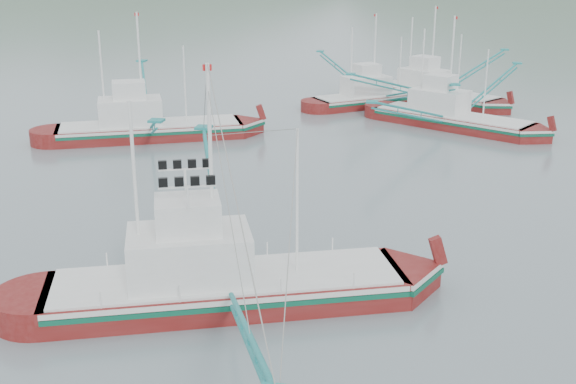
% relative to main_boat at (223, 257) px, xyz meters
% --- Properties ---
extents(ground, '(1200.00, 1200.00, 0.00)m').
position_rel_main_boat_xyz_m(ground, '(1.82, 1.70, -2.45)').
color(ground, slate).
rests_on(ground, ground).
extents(main_boat, '(17.39, 29.56, 12.36)m').
position_rel_main_boat_xyz_m(main_boat, '(0.00, 0.00, 0.00)').
color(main_boat, maroon).
rests_on(main_boat, ground).
extents(bg_boat_right, '(18.64, 25.49, 11.24)m').
position_rel_main_boat_xyz_m(bg_boat_right, '(12.46, 39.09, -0.09)').
color(bg_boat_right, maroon).
rests_on(bg_boat_right, ground).
extents(bg_boat_far, '(19.28, 23.35, 10.58)m').
position_rel_main_boat_xyz_m(bg_boat_far, '(4.83, 48.52, -0.20)').
color(bg_boat_far, maroon).
rests_on(bg_boat_far, ground).
extents(bg_boat_left, '(16.78, 28.36, 11.99)m').
position_rel_main_boat_xyz_m(bg_boat_left, '(-14.59, 30.19, -0.05)').
color(bg_boat_left, maroon).
rests_on(bg_boat_left, ground).
extents(bg_boat_extra, '(21.32, 24.38, 11.24)m').
position_rel_main_boat_xyz_m(bg_boat_extra, '(11.06, 51.63, -0.05)').
color(bg_boat_extra, maroon).
rests_on(bg_boat_extra, ground).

